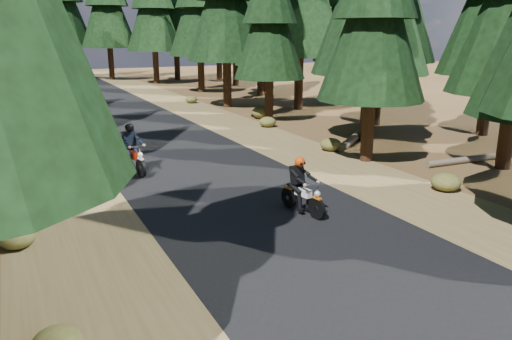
{
  "coord_description": "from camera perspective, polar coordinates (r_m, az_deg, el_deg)",
  "views": [
    {
      "loc": [
        -5.62,
        -9.92,
        4.6
      ],
      "look_at": [
        0.0,
        1.5,
        1.1
      ],
      "focal_mm": 35.0,
      "sensor_mm": 36.0,
      "label": 1
    }
  ],
  "objects": [
    {
      "name": "rider_lead",
      "position": [
        13.12,
        5.36,
        -2.88
      ],
      "size": [
        0.8,
        1.74,
        1.5
      ],
      "rotation": [
        0.0,
        0.0,
        3.32
      ],
      "color": "silver",
      "rests_on": "road"
    },
    {
      "name": "rider_follow",
      "position": [
        17.27,
        -13.86,
        1.42
      ],
      "size": [
        0.89,
        1.96,
        1.69
      ],
      "rotation": [
        0.0,
        0.0,
        3.32
      ],
      "color": "#991C0A",
      "rests_on": "road"
    },
    {
      "name": "shoulder_r",
      "position": [
        18.66,
        7.96,
        0.96
      ],
      "size": [
        3.2,
        100.0,
        0.01
      ],
      "primitive_type": "cube",
      "color": "brown",
      "rests_on": "ground"
    },
    {
      "name": "log_near",
      "position": [
        22.5,
        11.24,
        3.7
      ],
      "size": [
        3.84,
        3.26,
        0.32
      ],
      "primitive_type": "cylinder",
      "rotation": [
        0.0,
        1.57,
        0.69
      ],
      "color": "#4C4233",
      "rests_on": "ground"
    },
    {
      "name": "log_far",
      "position": [
        20.03,
        23.43,
        1.16
      ],
      "size": [
        4.17,
        0.43,
        0.24
      ],
      "primitive_type": "cylinder",
      "rotation": [
        0.0,
        1.57,
        -0.04
      ],
      "color": "#4C4233",
      "rests_on": "ground"
    },
    {
      "name": "shoulder_l",
      "position": [
        15.64,
        -21.29,
        -2.8
      ],
      "size": [
        3.2,
        100.0,
        0.01
      ],
      "primitive_type": "cube",
      "color": "brown",
      "rests_on": "ground"
    },
    {
      "name": "ground",
      "position": [
        12.29,
        3.11,
        -6.62
      ],
      "size": [
        120.0,
        120.0,
        0.0
      ],
      "primitive_type": "plane",
      "color": "#4B341A",
      "rests_on": "ground"
    },
    {
      "name": "understory_shrubs",
      "position": [
        19.56,
        -4.23,
        2.56
      ],
      "size": [
        14.98,
        31.9,
        0.7
      ],
      "color": "#474C1E",
      "rests_on": "ground"
    },
    {
      "name": "road",
      "position": [
        16.59,
        -5.35,
        -0.77
      ],
      "size": [
        6.0,
        100.0,
        0.01
      ],
      "primitive_type": "cube",
      "color": "black",
      "rests_on": "ground"
    }
  ]
}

